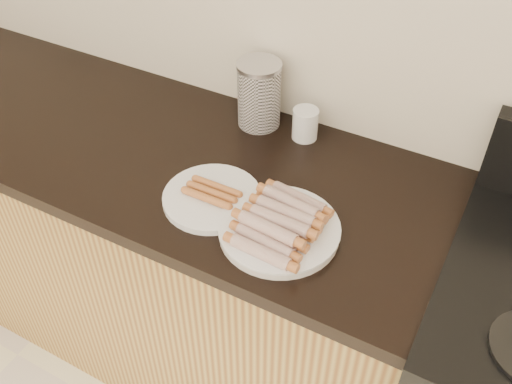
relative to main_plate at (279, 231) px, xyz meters
The scene contains 8 objects.
cabinet_base 0.90m from the main_plate, 169.90° to the left, with size 2.20×0.59×0.86m, color #A48843.
counter_slab 0.76m from the main_plate, 169.90° to the left, with size 2.20×0.62×0.04m, color black.
main_plate is the anchor object (origin of this frame).
side_plate 0.19m from the main_plate, behind, with size 0.24×0.24×0.02m, color white.
hotdog_pile 0.03m from the main_plate, 84.64° to the left, with size 0.14×0.24×0.06m.
plain_sausages 0.19m from the main_plate, behind, with size 0.12×0.07×0.02m.
canister 0.45m from the main_plate, 124.20° to the left, with size 0.12×0.12×0.19m.
mug 0.38m from the main_plate, 106.03° to the left, with size 0.07×0.07×0.09m, color silver.
Camera 1 is at (0.43, 0.74, 1.84)m, focal length 40.00 mm.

